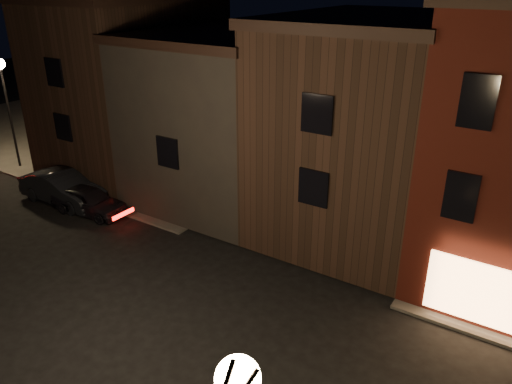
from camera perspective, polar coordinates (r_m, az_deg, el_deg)
ground at (r=17.35m, az=-7.29°, el=-15.90°), size 120.00×120.00×0.00m
sidewalk_far_left at (r=43.10m, az=-10.62°, el=8.58°), size 30.00×30.00×0.12m
row_building_a at (r=22.61m, az=12.62°, el=7.29°), size 7.30×10.30×9.40m
row_building_b at (r=26.07m, az=-2.58°, el=8.85°), size 7.80×10.30×8.40m
row_building_c at (r=30.62m, az=-13.94°, el=11.87°), size 7.30×10.30×9.90m
street_lamp_far at (r=32.86m, az=-26.90°, el=10.99°), size 0.60×0.60×6.48m
parked_car_a at (r=26.05m, az=-18.56°, el=-0.92°), size 4.20×2.00×1.39m
parked_car_b at (r=27.59m, az=-21.20°, el=0.39°), size 5.10×1.84×1.67m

